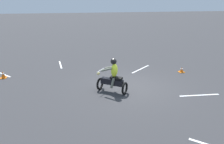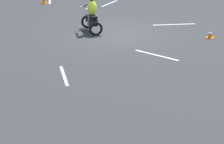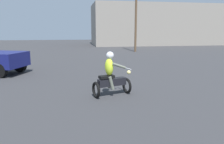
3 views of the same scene
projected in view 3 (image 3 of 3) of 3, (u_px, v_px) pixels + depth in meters
motorcycle_rider_background at (111, 77)px, 8.06m from camera, size 1.55×1.02×1.66m
utility_pole_far at (136, 9)px, 23.95m from camera, size 0.24×0.24×9.30m
building_backdrop at (162, 25)px, 36.80m from camera, size 23.33×8.16×6.48m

